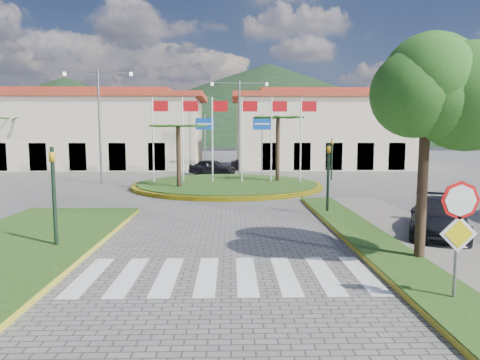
{
  "coord_description": "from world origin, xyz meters",
  "views": [
    {
      "loc": [
        0.19,
        -6.57,
        3.62
      ],
      "look_at": [
        0.53,
        8.0,
        2.01
      ],
      "focal_mm": 32.0,
      "sensor_mm": 36.0,
      "label": 1
    }
  ],
  "objects_px": {
    "deciduous_tree": "(428,75)",
    "car_side_right": "(439,218)",
    "car_dark_a": "(212,167)",
    "car_dark_b": "(248,164)",
    "white_van": "(98,164)",
    "roundabout_island": "(227,184)",
    "stop_sign": "(459,222)"
  },
  "relations": [
    {
      "from": "deciduous_tree",
      "to": "car_side_right",
      "type": "bearing_deg",
      "value": 56.14
    },
    {
      "from": "car_dark_a",
      "to": "car_dark_b",
      "type": "distance_m",
      "value": 6.54
    },
    {
      "from": "deciduous_tree",
      "to": "white_van",
      "type": "relative_size",
      "value": 1.69
    },
    {
      "from": "white_van",
      "to": "car_side_right",
      "type": "distance_m",
      "value": 34.4
    },
    {
      "from": "roundabout_island",
      "to": "car_dark_b",
      "type": "height_order",
      "value": "roundabout_island"
    },
    {
      "from": "white_van",
      "to": "car_side_right",
      "type": "bearing_deg",
      "value": -149.5
    },
    {
      "from": "stop_sign",
      "to": "white_van",
      "type": "distance_m",
      "value": 38.16
    },
    {
      "from": "deciduous_tree",
      "to": "car_side_right",
      "type": "xyz_separation_m",
      "value": [
        2.0,
        2.98,
        -4.51
      ]
    },
    {
      "from": "stop_sign",
      "to": "car_dark_a",
      "type": "bearing_deg",
      "value": 102.5
    },
    {
      "from": "deciduous_tree",
      "to": "car_dark_a",
      "type": "height_order",
      "value": "deciduous_tree"
    },
    {
      "from": "stop_sign",
      "to": "deciduous_tree",
      "type": "xyz_separation_m",
      "value": [
        0.6,
        3.04,
        3.38
      ]
    },
    {
      "from": "roundabout_island",
      "to": "car_dark_b",
      "type": "relative_size",
      "value": 3.67
    },
    {
      "from": "white_van",
      "to": "car_side_right",
      "type": "xyz_separation_m",
      "value": [
        20.31,
        -27.76,
        0.11
      ]
    },
    {
      "from": "stop_sign",
      "to": "deciduous_tree",
      "type": "height_order",
      "value": "deciduous_tree"
    },
    {
      "from": "roundabout_island",
      "to": "deciduous_tree",
      "type": "height_order",
      "value": "deciduous_tree"
    },
    {
      "from": "deciduous_tree",
      "to": "car_side_right",
      "type": "height_order",
      "value": "deciduous_tree"
    },
    {
      "from": "car_dark_a",
      "to": "car_side_right",
      "type": "height_order",
      "value": "car_dark_a"
    },
    {
      "from": "stop_sign",
      "to": "white_van",
      "type": "xyz_separation_m",
      "value": [
        -17.71,
        33.78,
        -1.23
      ]
    },
    {
      "from": "car_side_right",
      "to": "roundabout_island",
      "type": "bearing_deg",
      "value": 142.48
    },
    {
      "from": "deciduous_tree",
      "to": "car_dark_b",
      "type": "bearing_deg",
      "value": 96.52
    },
    {
      "from": "roundabout_island",
      "to": "deciduous_tree",
      "type": "distance_m",
      "value": 18.55
    },
    {
      "from": "stop_sign",
      "to": "car_dark_a",
      "type": "height_order",
      "value": "stop_sign"
    },
    {
      "from": "white_van",
      "to": "car_dark_a",
      "type": "bearing_deg",
      "value": -122.24
    },
    {
      "from": "car_dark_b",
      "to": "deciduous_tree",
      "type": "bearing_deg",
      "value": -171.17
    },
    {
      "from": "deciduous_tree",
      "to": "white_van",
      "type": "bearing_deg",
      "value": 120.77
    },
    {
      "from": "car_side_right",
      "to": "car_dark_a",
      "type": "bearing_deg",
      "value": 136.17
    },
    {
      "from": "car_dark_b",
      "to": "white_van",
      "type": "bearing_deg",
      "value": 91.91
    },
    {
      "from": "roundabout_island",
      "to": "deciduous_tree",
      "type": "bearing_deg",
      "value": -72.09
    },
    {
      "from": "car_dark_b",
      "to": "car_side_right",
      "type": "relative_size",
      "value": 0.75
    },
    {
      "from": "roundabout_island",
      "to": "car_dark_a",
      "type": "distance_m",
      "value": 8.12
    },
    {
      "from": "stop_sign",
      "to": "roundabout_island",
      "type": "bearing_deg",
      "value": 103.73
    },
    {
      "from": "white_van",
      "to": "car_dark_a",
      "type": "relative_size",
      "value": 1.0
    }
  ]
}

